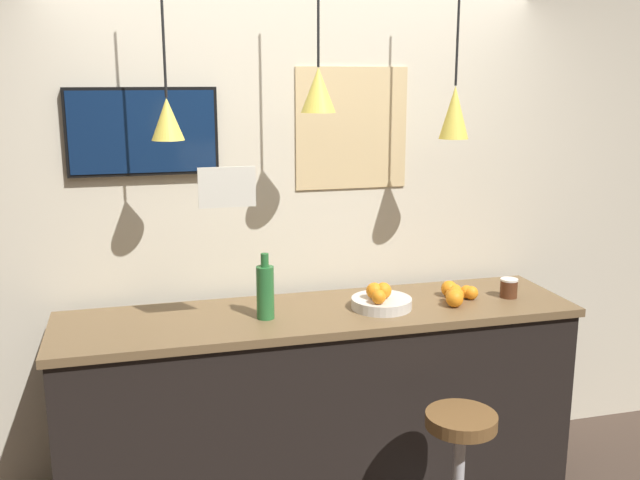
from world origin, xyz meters
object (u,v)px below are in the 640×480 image
(juice_bottle, at_px, (265,291))
(mounted_tv, at_px, (143,132))
(bar_stool, at_px, (459,466))
(spread_jar, at_px, (509,288))
(fruit_bowl, at_px, (381,301))

(juice_bottle, xyz_separation_m, mounted_tv, (-0.51, 0.41, 0.71))
(bar_stool, bearing_deg, spread_jar, 47.56)
(juice_bottle, relative_size, mounted_tv, 0.44)
(juice_bottle, bearing_deg, bar_stool, -37.98)
(spread_jar, xyz_separation_m, mounted_tv, (-1.77, 0.41, 0.80))
(fruit_bowl, distance_m, mounted_tv, 1.41)
(juice_bottle, distance_m, mounted_tv, 0.97)
(fruit_bowl, bearing_deg, spread_jar, 0.45)
(fruit_bowl, relative_size, juice_bottle, 0.95)
(juice_bottle, height_order, mounted_tv, mounted_tv)
(fruit_bowl, distance_m, juice_bottle, 0.58)
(bar_stool, bearing_deg, juice_bottle, 142.02)
(juice_bottle, bearing_deg, fruit_bowl, -0.54)
(fruit_bowl, bearing_deg, juice_bottle, 179.46)
(bar_stool, height_order, mounted_tv, mounted_tv)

